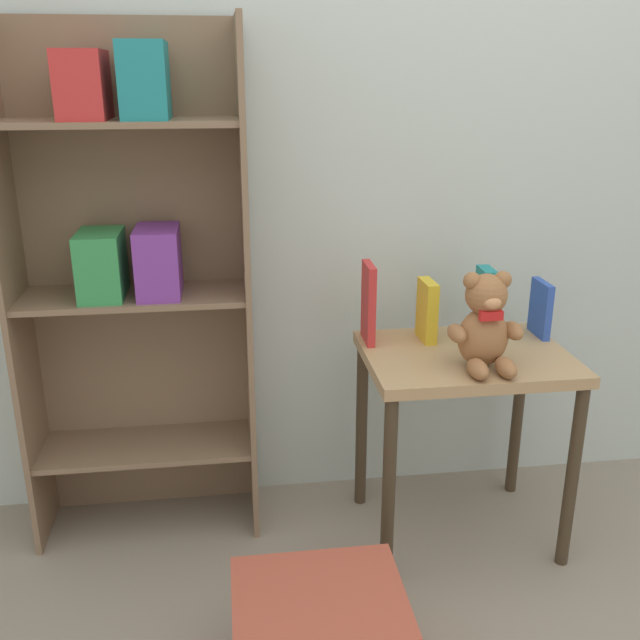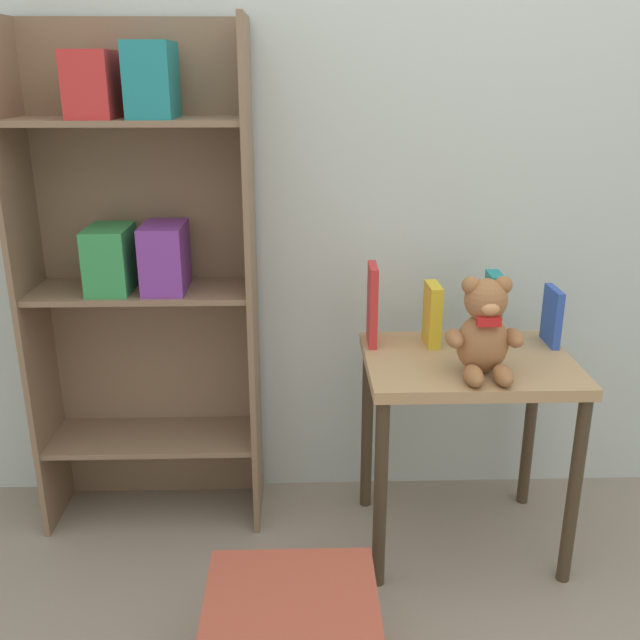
# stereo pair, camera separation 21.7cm
# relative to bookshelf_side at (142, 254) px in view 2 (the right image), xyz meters

# --- Properties ---
(wall_back) EXTENTS (4.80, 0.06, 2.50)m
(wall_back) POSITION_rel_bookshelf_side_xyz_m (0.90, 0.16, 0.32)
(wall_back) COLOR silver
(wall_back) RESTS_ON ground_plane
(bookshelf_side) EXTENTS (0.72, 0.29, 1.64)m
(bookshelf_side) POSITION_rel_bookshelf_side_xyz_m (0.00, 0.00, 0.00)
(bookshelf_side) COLOR #7F664C
(bookshelf_side) RESTS_ON ground_plane
(display_table) EXTENTS (0.63, 0.48, 0.65)m
(display_table) POSITION_rel_bookshelf_side_xyz_m (1.02, -0.23, -0.38)
(display_table) COLOR tan
(display_table) RESTS_ON ground_plane
(teddy_bear) EXTENTS (0.22, 0.20, 0.29)m
(teddy_bear) POSITION_rel_bookshelf_side_xyz_m (1.03, -0.34, -0.15)
(teddy_bear) COLOR #99663D
(teddy_bear) RESTS_ON display_table
(book_standing_red) EXTENTS (0.03, 0.13, 0.26)m
(book_standing_red) POSITION_rel_bookshelf_side_xyz_m (0.73, -0.09, -0.15)
(book_standing_red) COLOR red
(book_standing_red) RESTS_ON display_table
(book_standing_yellow) EXTENTS (0.04, 0.12, 0.20)m
(book_standing_yellow) POSITION_rel_bookshelf_side_xyz_m (0.93, -0.10, -0.18)
(book_standing_yellow) COLOR gold
(book_standing_yellow) RESTS_ON display_table
(book_standing_teal) EXTENTS (0.05, 0.10, 0.23)m
(book_standing_teal) POSITION_rel_bookshelf_side_xyz_m (1.12, -0.10, -0.16)
(book_standing_teal) COLOR teal
(book_standing_teal) RESTS_ON display_table
(book_standing_blue) EXTENTS (0.02, 0.13, 0.18)m
(book_standing_blue) POSITION_rel_bookshelf_side_xyz_m (1.31, -0.11, -0.19)
(book_standing_blue) COLOR #2D51B7
(book_standing_blue) RESTS_ON display_table
(storage_bin) EXTENTS (0.42, 0.34, 0.28)m
(storage_bin) POSITION_rel_bookshelf_side_xyz_m (0.48, -0.82, -0.79)
(storage_bin) COLOR #AD4C38
(storage_bin) RESTS_ON ground_plane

